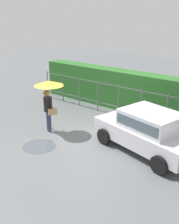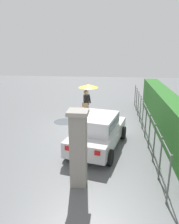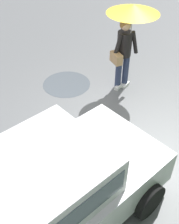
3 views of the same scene
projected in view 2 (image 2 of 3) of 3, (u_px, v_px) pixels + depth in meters
The scene contains 7 objects.
ground_plane at pixel (90, 128), 11.71m from camera, with size 40.00×40.00×0.00m, color slate.
car at pixel (98, 130), 9.16m from camera, with size 3.97×2.50×1.48m.
pedestrian at pixel (88, 92), 12.75m from camera, with size 1.14×1.14×2.07m.
gate_pillar at pixel (78, 148), 6.61m from camera, with size 0.60×0.60×2.42m.
fence_section at pixel (144, 117), 10.85m from camera, with size 10.59×0.05×1.50m.
hedge_row at pixel (167, 115), 10.70m from camera, with size 11.54×0.90×1.90m, color #2D6B28.
puddle_near at pixel (64, 122), 12.64m from camera, with size 1.21×1.21×0.00m, color #4C545B.
Camera 2 is at (10.90, 1.20, 4.19)m, focal length 35.25 mm.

